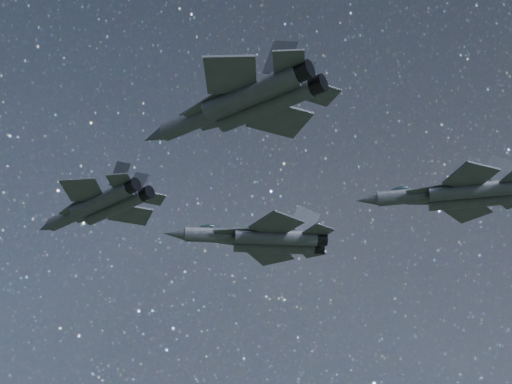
# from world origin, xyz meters

# --- Properties ---
(jet_lead) EXTENTS (16.82, 11.00, 4.34)m
(jet_lead) POSITION_xyz_m (-15.39, -2.26, 159.06)
(jet_lead) COLOR #30343C
(jet_left) EXTENTS (19.98, 13.43, 5.05)m
(jet_left) POSITION_xyz_m (-1.05, 11.52, 160.28)
(jet_left) COLOR #30343C
(jet_right) EXTENTS (19.16, 12.73, 4.87)m
(jet_right) POSITION_xyz_m (3.58, -16.05, 159.13)
(jet_right) COLOR #30343C
(jet_slot) EXTENTS (17.90, 12.66, 4.54)m
(jet_slot) POSITION_xyz_m (21.21, 4.16, 159.21)
(jet_slot) COLOR #30343C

